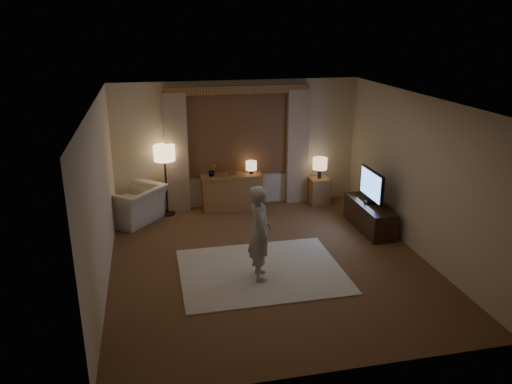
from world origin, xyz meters
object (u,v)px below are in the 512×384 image
object	(u,v)px
side_table	(319,191)
person	(260,233)
armchair	(133,205)
tv_stand	(369,216)
sideboard	(232,193)

from	to	relation	value
side_table	person	xyz separation A→B (m)	(-1.94, -2.94, 0.47)
armchair	side_table	world-z (taller)	armchair
tv_stand	person	size ratio (longest dim) A/B	0.96
armchair	tv_stand	size ratio (longest dim) A/B	0.77
sideboard	armchair	bearing A→B (deg)	-172.18
sideboard	tv_stand	distance (m)	2.80
sideboard	tv_stand	world-z (taller)	sideboard
armchair	side_table	distance (m)	3.84
sideboard	armchair	xyz separation A→B (m)	(-1.98, -0.27, -0.00)
tv_stand	person	world-z (taller)	person
sideboard	tv_stand	xyz separation A→B (m)	(2.32, -1.57, -0.10)
person	side_table	bearing A→B (deg)	-29.92
armchair	tv_stand	bearing A→B (deg)	112.88
sideboard	person	size ratio (longest dim) A/B	0.83
armchair	tv_stand	world-z (taller)	armchair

